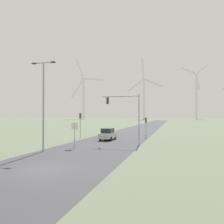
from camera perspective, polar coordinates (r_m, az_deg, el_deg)
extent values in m
plane|color=#5B6651|center=(16.68, -17.99, -14.03)|extent=(600.00, 600.00, 0.00)
cube|color=#38383D|center=(62.30, 7.33, -4.45)|extent=(10.00, 240.00, 0.01)
cylinder|color=#93999E|center=(24.07, -17.49, 1.29)|extent=(0.18, 0.18, 9.42)
cylinder|color=#93999E|center=(24.70, -17.43, 12.16)|extent=(2.28, 0.10, 0.10)
ellipsoid|color=#333338|center=(25.32, -19.65, 11.84)|extent=(0.70, 0.32, 0.20)
ellipsoid|color=#333338|center=(24.11, -15.11, 12.47)|extent=(0.70, 0.32, 0.20)
cylinder|color=#93999E|center=(26.01, -9.75, -6.22)|extent=(0.07, 0.07, 2.79)
cube|color=white|center=(25.91, -9.75, -3.65)|extent=(0.81, 0.01, 0.81)
cube|color=red|center=(25.93, -9.74, -3.65)|extent=(0.76, 0.02, 0.76)
cylinder|color=#93999E|center=(37.24, -8.29, -3.54)|extent=(0.11, 0.11, 4.21)
cube|color=#2D2D2D|center=(37.20, -8.29, -0.99)|extent=(0.28, 0.24, 0.90)
sphere|color=red|center=(37.08, -8.37, -0.57)|extent=(0.16, 0.16, 0.16)
sphere|color=gold|center=(37.08, -8.37, -0.99)|extent=(0.16, 0.16, 0.16)
sphere|color=green|center=(37.08, -8.37, -1.41)|extent=(0.16, 0.16, 0.16)
cylinder|color=#93999E|center=(38.78, 8.85, -4.00)|extent=(0.11, 0.11, 3.45)
cube|color=#2D2D2D|center=(38.73, 8.85, -2.12)|extent=(0.28, 0.24, 0.90)
sphere|color=red|center=(38.59, 8.82, -1.72)|extent=(0.16, 0.16, 0.16)
sphere|color=gold|center=(38.60, 8.82, -2.12)|extent=(0.16, 0.16, 0.16)
sphere|color=green|center=(38.60, 8.82, -2.52)|extent=(0.16, 0.16, 0.16)
cylinder|color=#93999E|center=(28.40, 7.06, -1.94)|extent=(0.14, 0.14, 6.60)
cylinder|color=#93999E|center=(28.99, 2.16, 4.11)|extent=(4.99, 0.12, 0.12)
cube|color=#2D2D2D|center=(29.40, -1.16, 2.96)|extent=(0.28, 0.24, 0.90)
sphere|color=red|center=(29.29, -1.23, 3.50)|extent=(0.18, 0.18, 0.18)
cube|color=#B7BCC1|center=(34.13, -1.06, -6.10)|extent=(1.95, 4.16, 0.80)
cube|color=#1E2328|center=(33.93, -1.14, -4.86)|extent=(1.63, 2.15, 0.70)
cylinder|color=black|center=(35.62, -1.76, -6.54)|extent=(0.22, 0.66, 0.66)
cylinder|color=black|center=(35.16, 0.84, -6.61)|extent=(0.22, 0.66, 0.66)
cylinder|color=black|center=(33.21, -3.08, -6.94)|extent=(0.22, 0.66, 0.66)
cylinder|color=black|center=(32.72, -0.31, -7.03)|extent=(0.22, 0.66, 0.66)
cylinder|color=white|center=(231.59, -7.42, 3.41)|extent=(2.20, 2.20, 42.96)
sphere|color=white|center=(234.21, -7.41, 8.66)|extent=(2.60, 2.60, 2.60)
cube|color=white|center=(227.96, -4.66, 8.51)|extent=(23.87, 3.56, 4.81)
cube|color=white|center=(238.89, -8.44, 11.32)|extent=(10.90, 1.89, 22.80)
cube|color=white|center=(236.67, -9.03, 6.10)|extent=(15.87, 2.53, 20.16)
cylinder|color=white|center=(218.13, 8.34, 3.32)|extent=(2.20, 2.20, 40.16)
sphere|color=white|center=(220.54, 8.32, 8.52)|extent=(2.60, 2.60, 2.60)
cube|color=white|center=(222.82, 8.09, 11.26)|extent=(3.55, 0.98, 20.47)
cube|color=white|center=(222.09, 6.10, 6.84)|extent=(17.66, 2.96, 13.12)
cube|color=white|center=(217.48, 10.84, 7.44)|extent=(19.10, 3.17, 10.30)
cylinder|color=white|center=(247.97, 21.19, 3.81)|extent=(2.20, 2.20, 48.41)
sphere|color=white|center=(251.12, 21.15, 9.32)|extent=(2.60, 2.60, 2.60)
cube|color=white|center=(254.87, 22.62, 10.48)|extent=(13.60, 4.54, 11.94)
cube|color=white|center=(248.69, 19.33, 10.16)|extent=(15.68, 5.17, 7.60)
cube|color=white|center=(250.24, 21.47, 7.30)|extent=(4.41, 1.76, 16.75)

